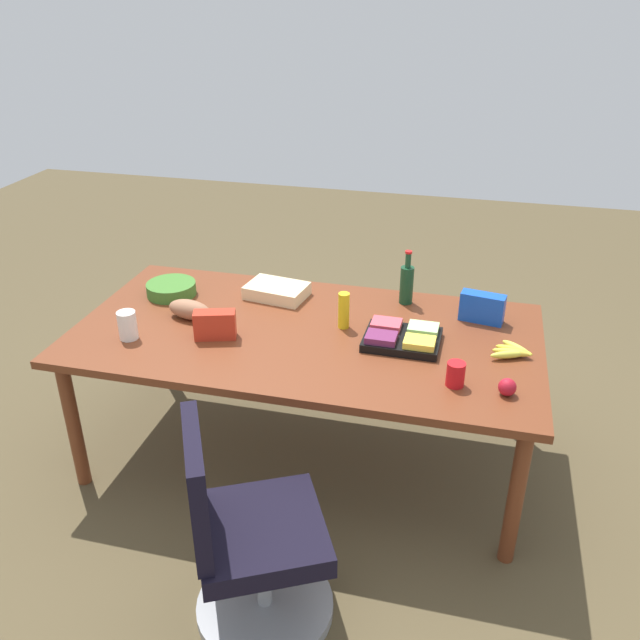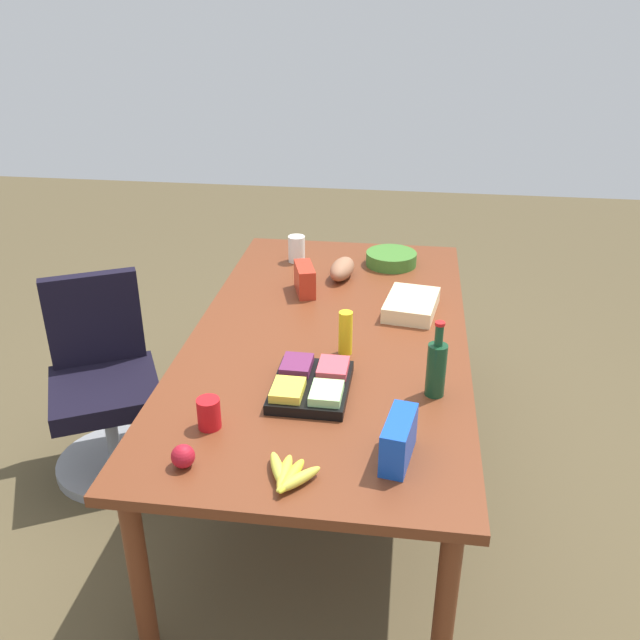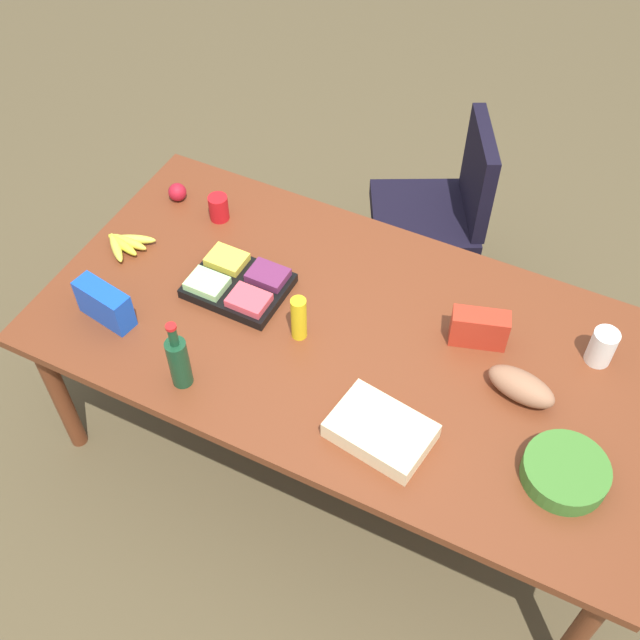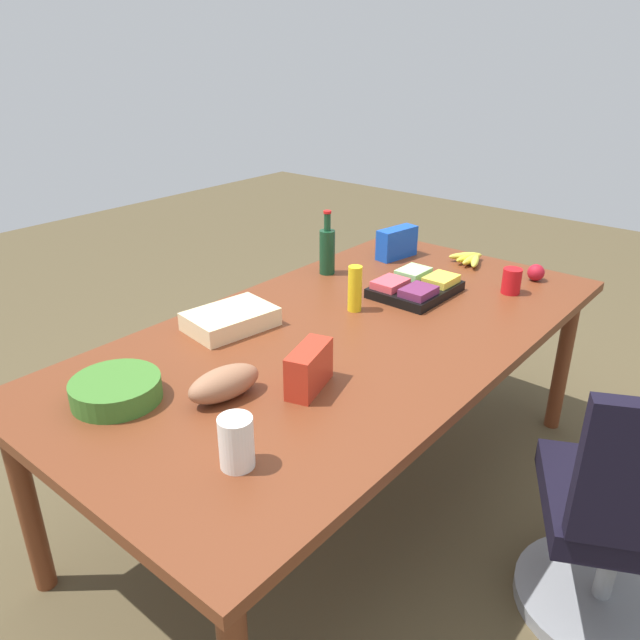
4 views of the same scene
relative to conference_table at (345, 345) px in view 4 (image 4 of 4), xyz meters
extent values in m
plane|color=brown|center=(0.00, 0.00, -0.70)|extent=(10.00, 10.00, 0.00)
cube|color=brown|center=(0.00, 0.00, 0.04)|extent=(2.29, 1.18, 0.04)
cylinder|color=brown|center=(-1.06, -0.50, -0.34)|extent=(0.07, 0.07, 0.72)
cylinder|color=brown|center=(1.06, -0.50, -0.34)|extent=(0.07, 0.07, 0.72)
cylinder|color=brown|center=(-1.06, 0.50, -0.34)|extent=(0.07, 0.07, 0.72)
cylinder|color=gray|center=(-0.10, 1.03, -0.67)|extent=(0.56, 0.56, 0.05)
cylinder|color=gray|center=(-0.10, 1.03, -0.45)|extent=(0.06, 0.06, 0.38)
cube|color=black|center=(-0.10, 1.03, -0.26)|extent=(0.65, 0.65, 0.09)
cube|color=beige|center=(0.26, -0.35, 0.10)|extent=(0.35, 0.27, 0.07)
ellipsoid|color=gold|center=(-1.01, -0.03, 0.09)|extent=(0.15, 0.14, 0.04)
ellipsoid|color=yellow|center=(-1.00, -0.01, 0.09)|extent=(0.17, 0.08, 0.04)
ellipsoid|color=gold|center=(-0.99, 0.01, 0.09)|extent=(0.17, 0.04, 0.04)
ellipsoid|color=#D3D644|center=(-0.97, 0.04, 0.09)|extent=(0.17, 0.10, 0.04)
cylinder|color=red|center=(-0.75, 0.32, 0.12)|extent=(0.10, 0.10, 0.11)
cylinder|color=#154025|center=(-0.44, -0.45, 0.17)|extent=(0.08, 0.08, 0.21)
cylinder|color=#154025|center=(-0.44, -0.45, 0.31)|extent=(0.03, 0.03, 0.08)
cylinder|color=red|center=(-0.44, -0.45, 0.36)|extent=(0.04, 0.04, 0.01)
cylinder|color=yellow|center=(-0.17, -0.09, 0.16)|extent=(0.06, 0.06, 0.19)
cube|color=black|center=(-0.48, 0.01, 0.08)|extent=(0.36, 0.29, 0.04)
cube|color=#A7E38C|center=(-0.57, -0.06, 0.12)|extent=(0.15, 0.11, 0.03)
cube|color=#DF4854|center=(-0.39, -0.06, 0.12)|extent=(0.15, 0.11, 0.03)
cube|color=yellow|center=(-0.57, 0.08, 0.12)|extent=(0.15, 0.11, 0.03)
cube|color=#68264F|center=(-0.39, 0.08, 0.12)|extent=(0.15, 0.11, 0.03)
cube|color=red|center=(0.41, 0.17, 0.13)|extent=(0.21, 0.14, 0.14)
cylinder|color=#3C7228|center=(0.83, -0.23, 0.10)|extent=(0.32, 0.32, 0.07)
ellipsoid|color=#976548|center=(0.61, 0.01, 0.11)|extent=(0.26, 0.15, 0.10)
cube|color=blue|center=(-0.84, -0.32, 0.14)|extent=(0.23, 0.12, 0.15)
sphere|color=#AC1625|center=(-0.97, 0.34, 0.10)|extent=(0.08, 0.08, 0.08)
cylinder|color=white|center=(0.81, 0.28, 0.13)|extent=(0.09, 0.09, 0.14)
camera|label=1|loc=(-0.77, 2.80, 1.63)|focal=37.34mm
camera|label=2|loc=(-2.62, -0.32, 1.43)|focal=38.53mm
camera|label=3|loc=(0.68, -1.64, 2.25)|focal=43.78mm
camera|label=4|loc=(1.66, 1.25, 1.05)|focal=34.42mm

